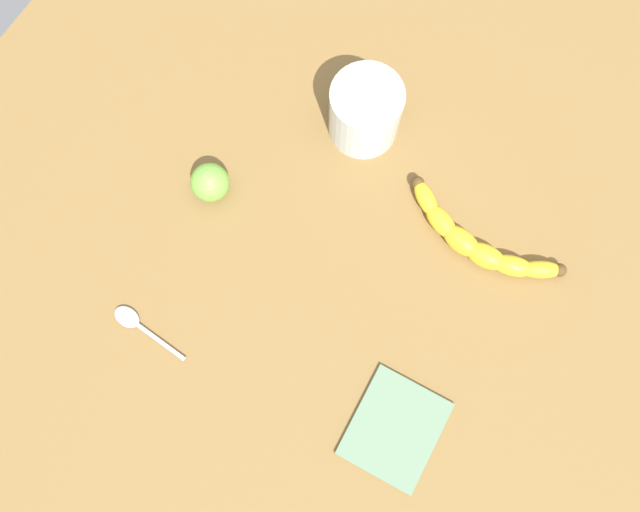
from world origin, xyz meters
The scene contains 6 objects.
wooden_tabletop centered at (0.00, 0.00, 1.50)cm, with size 120.00×120.00×3.00cm, color brown.
banana centered at (10.87, -12.70, 4.51)cm, with size 6.91×23.22×3.02cm.
smoothie_glass centered at (17.52, 8.60, 7.39)cm, with size 9.58×9.58×9.41cm.
lime_fruit centered at (-0.99, 21.08, 5.57)cm, with size 5.14×5.14×5.14cm, color #75C142.
teaspoon centered at (-21.32, 19.84, 3.40)cm, with size 2.59×11.26×0.80cm.
folded_napkin centered at (-14.95, -15.69, 3.30)cm, with size 12.25×10.40×0.60cm, color slate.
Camera 1 is at (-18.54, -7.01, 86.22)cm, focal length 36.53 mm.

